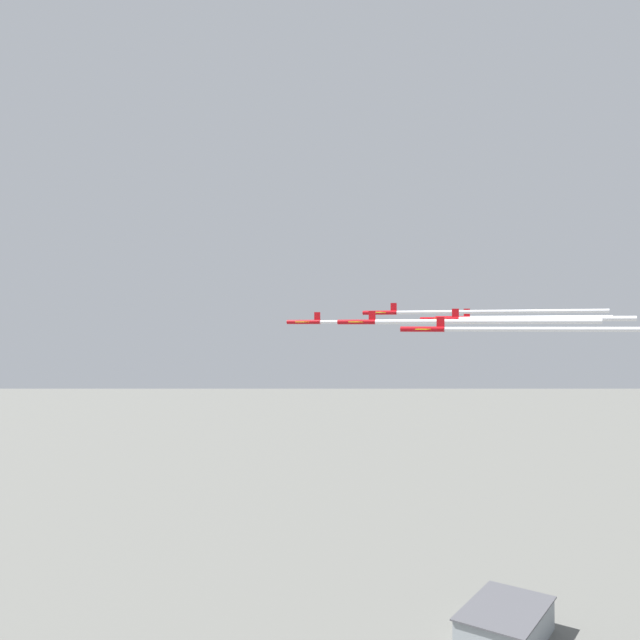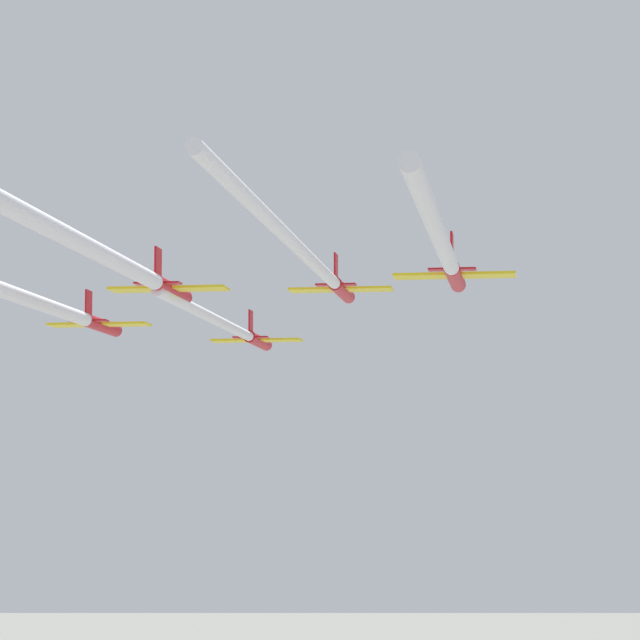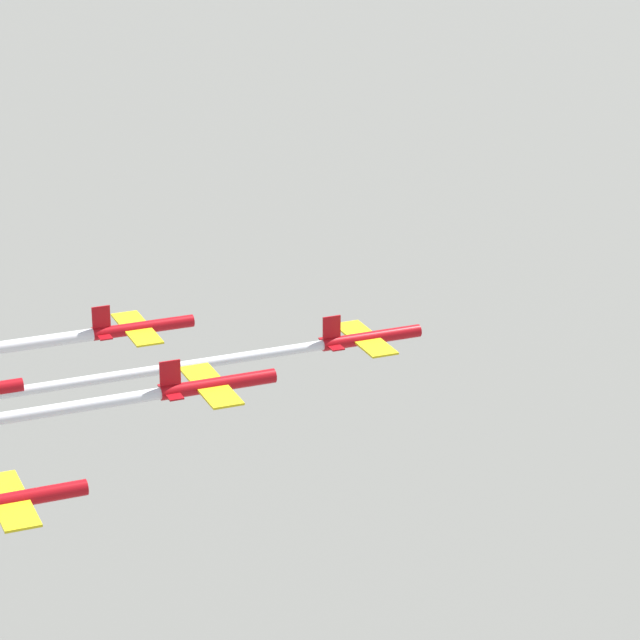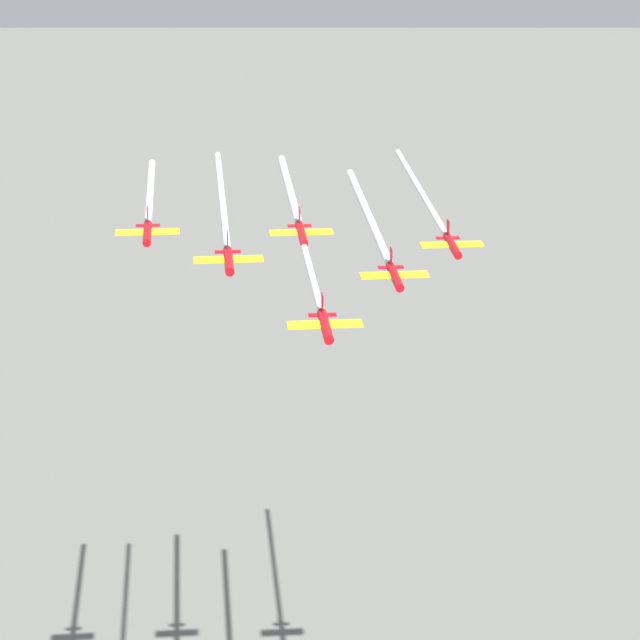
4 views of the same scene
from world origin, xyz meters
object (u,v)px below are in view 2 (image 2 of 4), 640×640
object	(u,v)px
jet_0	(257,340)
jet_4	(169,289)
jet_2	(341,289)
jet_5	(455,275)
jet_1	(100,324)

from	to	relation	value
jet_0	jet_4	bearing A→B (deg)	-90.00
jet_2	jet_5	size ratio (longest dim) A/B	1.00
jet_0	jet_5	distance (m)	39.54
jet_1	jet_2	bearing A→B (deg)	0.00
jet_0	jet_2	bearing A→B (deg)	-59.53
jet_5	jet_2	bearing A→B (deg)	120.47
jet_0	jet_2	distance (m)	19.91
jet_5	jet_0	bearing A→B (deg)	120.47
jet_5	jet_1	bearing A→B (deg)	150.46
jet_4	jet_1	bearing A→B (deg)	120.47
jet_2	jet_5	world-z (taller)	jet_2
jet_0	jet_4	size ratio (longest dim) A/B	1.00
jet_1	jet_2	xyz separation A→B (m)	(19.43, 4.91, 2.55)
jet_1	jet_5	bearing A→B (deg)	-29.54
jet_0	jet_1	size ratio (longest dim) A/B	1.00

